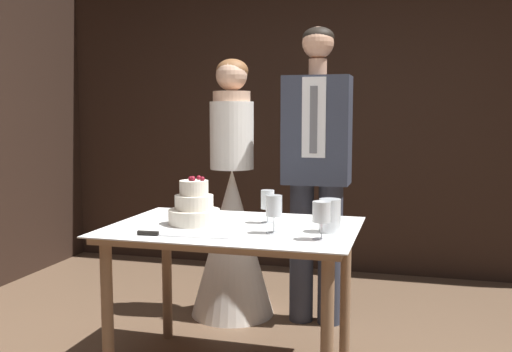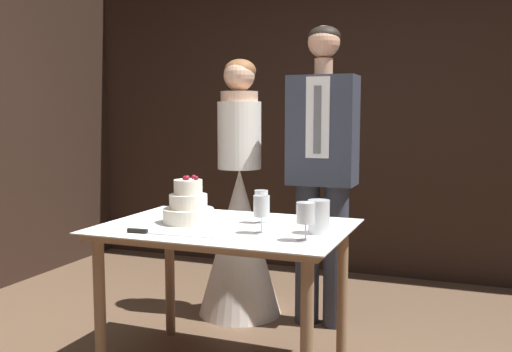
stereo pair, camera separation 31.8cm
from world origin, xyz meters
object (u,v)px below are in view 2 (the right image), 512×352
at_px(cake_knife, 153,232).
at_px(bride, 240,222).
at_px(wine_glass_middle, 261,201).
at_px(hurricane_candle, 319,217).
at_px(wine_glass_near, 262,207).
at_px(tiered_cake, 188,206).
at_px(cake_table, 226,244).
at_px(groom, 322,164).
at_px(wine_glass_far, 306,215).

relative_size(cake_knife, bride, 0.26).
xyz_separation_m(wine_glass_middle, hurricane_candle, (0.34, -0.14, -0.04)).
height_order(cake_knife, wine_glass_middle, wine_glass_middle).
height_order(cake_knife, wine_glass_near, wine_glass_near).
bearing_deg(tiered_cake, wine_glass_middle, 19.63).
bearing_deg(cake_table, cake_knife, -126.99).
bearing_deg(wine_glass_near, groom, 87.36).
distance_m(cake_knife, groom, 1.26).
relative_size(tiered_cake, wine_glass_middle, 1.53).
distance_m(wine_glass_near, groom, 0.95).
bearing_deg(cake_knife, wine_glass_near, 18.51).
bearing_deg(tiered_cake, wine_glass_near, -14.15).
xyz_separation_m(wine_glass_middle, bride, (-0.41, 0.70, -0.27)).
xyz_separation_m(wine_glass_far, bride, (-0.74, 1.02, -0.27)).
height_order(wine_glass_far, hurricane_candle, wine_glass_far).
bearing_deg(wine_glass_near, wine_glass_middle, 110.96).
xyz_separation_m(wine_glass_near, wine_glass_middle, (-0.09, 0.23, -0.01)).
relative_size(cake_table, cake_knife, 2.83).
bearing_deg(tiered_cake, cake_table, 0.55).
relative_size(wine_glass_near, wine_glass_middle, 1.05).
distance_m(cake_table, wine_glass_middle, 0.28).
bearing_deg(wine_glass_far, wine_glass_near, 161.36).
xyz_separation_m(cake_knife, bride, (-0.04, 1.13, -0.16)).
bearing_deg(hurricane_candle, wine_glass_far, -93.74).
distance_m(cake_table, hurricane_candle, 0.51).
bearing_deg(cake_table, wine_glass_middle, 41.00).
xyz_separation_m(wine_glass_middle, wine_glass_far, (0.32, -0.31, -0.00)).
distance_m(bride, groom, 0.68).
bearing_deg(wine_glass_middle, wine_glass_far, -44.06).
xyz_separation_m(cake_table, bride, (-0.27, 0.83, -0.06)).
distance_m(tiered_cake, wine_glass_far, 0.70).
height_order(wine_glass_near, wine_glass_far, wine_glass_near).
relative_size(wine_glass_near, wine_glass_far, 1.04).
height_order(wine_glass_near, groom, groom).
relative_size(cake_table, wine_glass_near, 6.81).
relative_size(wine_glass_far, groom, 0.09).
distance_m(wine_glass_near, wine_glass_middle, 0.25).
distance_m(tiered_cake, groom, 0.97).
bearing_deg(groom, cake_knife, -114.03).
distance_m(wine_glass_near, bride, 1.10).
relative_size(cake_knife, wine_glass_far, 2.52).
height_order(cake_knife, groom, groom).
xyz_separation_m(cake_knife, groom, (0.50, 1.13, 0.24)).
xyz_separation_m(cake_table, groom, (0.27, 0.82, 0.34)).
distance_m(hurricane_candle, groom, 0.88).
bearing_deg(tiered_cake, groom, 59.78).
height_order(cake_knife, bride, bride).
bearing_deg(wine_glass_far, cake_knife, -170.68).
xyz_separation_m(cake_table, wine_glass_near, (0.23, -0.11, 0.22)).
relative_size(bride, groom, 0.90).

